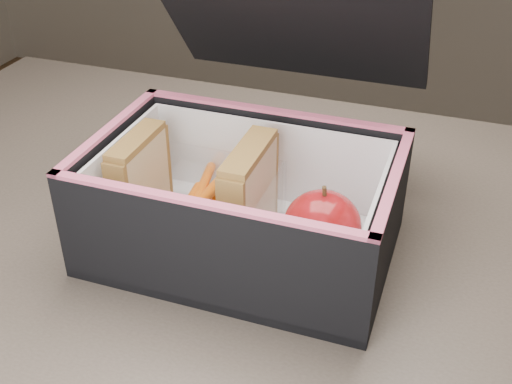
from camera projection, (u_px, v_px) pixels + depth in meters
kitchen_table at (287, 336)px, 0.68m from camera, size 1.20×0.80×0.75m
lunch_bag at (245, 194)px, 0.62m from camera, size 0.29×0.31×0.26m
plastic_tub at (194, 203)px, 0.64m from camera, size 0.16×0.11×0.07m
sandwich_left at (140, 178)px, 0.65m from camera, size 0.02×0.08×0.09m
sandwich_right at (249, 196)px, 0.61m from camera, size 0.03×0.09×0.10m
carrot_sticks at (197, 211)px, 0.65m from camera, size 0.05×0.15×0.03m
paper_napkin at (320, 254)px, 0.62m from camera, size 0.09×0.09×0.01m
red_apple at (322, 226)px, 0.59m from camera, size 0.09×0.09×0.08m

